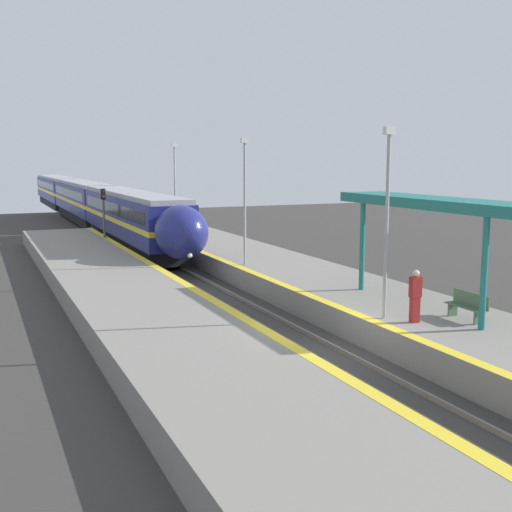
{
  "coord_description": "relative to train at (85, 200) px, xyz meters",
  "views": [
    {
      "loc": [
        -9.6,
        -16.64,
        6.06
      ],
      "look_at": [
        0.57,
        6.46,
        2.23
      ],
      "focal_mm": 45.0,
      "sensor_mm": 36.0,
      "label": 1
    }
  ],
  "objects": [
    {
      "name": "lamppost_mid",
      "position": [
        2.32,
        -33.4,
        2.15
      ],
      "size": [
        0.36,
        0.2,
        6.09
      ],
      "color": "#9E9EA3",
      "rests_on": "platform_right"
    },
    {
      "name": "lamppost_far",
      "position": [
        2.32,
        -21.78,
        2.15
      ],
      "size": [
        0.36,
        0.2,
        6.09
      ],
      "color": "#9E9EA3",
      "rests_on": "platform_right"
    },
    {
      "name": "rail_left",
      "position": [
        -0.72,
        -45.2,
        -2.17
      ],
      "size": [
        0.08,
        90.0,
        0.15
      ],
      "primitive_type": "cube",
      "color": "slate",
      "rests_on": "ground_plane"
    },
    {
      "name": "platform_left",
      "position": [
        -4.08,
        -45.2,
        -1.77
      ],
      "size": [
        4.91,
        64.0,
        0.96
      ],
      "color": "gray",
      "rests_on": "ground_plane"
    },
    {
      "name": "lamppost_near",
      "position": [
        2.32,
        -45.02,
        2.15
      ],
      "size": [
        0.36,
        0.2,
        6.09
      ],
      "color": "#9E9EA3",
      "rests_on": "platform_right"
    },
    {
      "name": "railway_signal",
      "position": [
        -1.91,
        -19.76,
        0.31
      ],
      "size": [
        0.28,
        0.28,
        4.16
      ],
      "color": "#59595E",
      "rests_on": "ground_plane"
    },
    {
      "name": "platform_bench",
      "position": [
        4.66,
        -46.25,
        -0.82
      ],
      "size": [
        0.44,
        1.59,
        0.89
      ],
      "color": "#4C6B4C",
      "rests_on": "platform_right"
    },
    {
      "name": "train",
      "position": [
        0.0,
        0.0,
        0.0
      ],
      "size": [
        2.78,
        64.63,
        3.92
      ],
      "color": "black",
      "rests_on": "ground_plane"
    },
    {
      "name": "person_waiting",
      "position": [
        2.9,
        -45.85,
        -0.42
      ],
      "size": [
        0.36,
        0.22,
        1.68
      ],
      "color": "maroon",
      "rests_on": "platform_right"
    },
    {
      "name": "ground_plane",
      "position": [
        0.0,
        -45.2,
        -2.25
      ],
      "size": [
        120.0,
        120.0,
        0.0
      ],
      "primitive_type": "plane",
      "color": "#383533"
    },
    {
      "name": "platform_right",
      "position": [
        4.11,
        -45.2,
        -1.77
      ],
      "size": [
        4.98,
        64.0,
        0.96
      ],
      "color": "gray",
      "rests_on": "ground_plane"
    },
    {
      "name": "rail_right",
      "position": [
        0.72,
        -45.2,
        -2.17
      ],
      "size": [
        0.08,
        90.0,
        0.15
      ],
      "primitive_type": "cube",
      "color": "slate",
      "rests_on": "ground_plane"
    },
    {
      "name": "station_canopy",
      "position": [
        4.78,
        -44.08,
        2.21
      ],
      "size": [
        2.02,
        9.58,
        3.78
      ],
      "color": "#1E6B66",
      "rests_on": "platform_right"
    }
  ]
}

